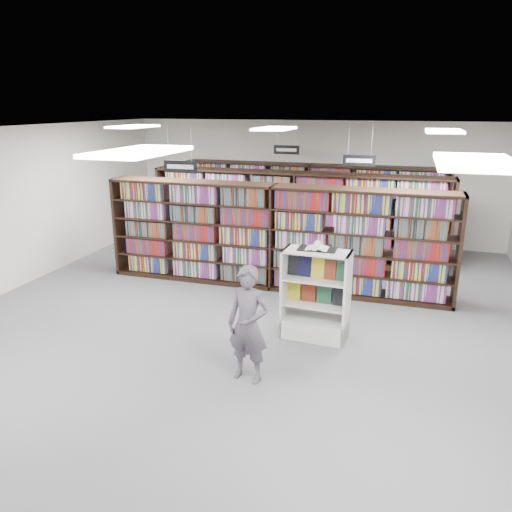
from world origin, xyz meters
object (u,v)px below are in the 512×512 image
(endcap_display, at_px, (316,308))
(shopper, at_px, (248,324))
(open_book, at_px, (317,247))
(bookshelf_row_near, at_px, (274,237))

(endcap_display, relative_size, shopper, 0.90)
(open_book, relative_size, shopper, 0.37)
(bookshelf_row_near, relative_size, shopper, 4.35)
(endcap_display, distance_m, shopper, 1.72)
(bookshelf_row_near, distance_m, shopper, 3.65)
(endcap_display, height_order, open_book, open_book)
(bookshelf_row_near, distance_m, endcap_display, 2.44)
(endcap_display, height_order, shopper, shopper)
(open_book, height_order, shopper, shopper)
(bookshelf_row_near, distance_m, open_book, 2.37)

